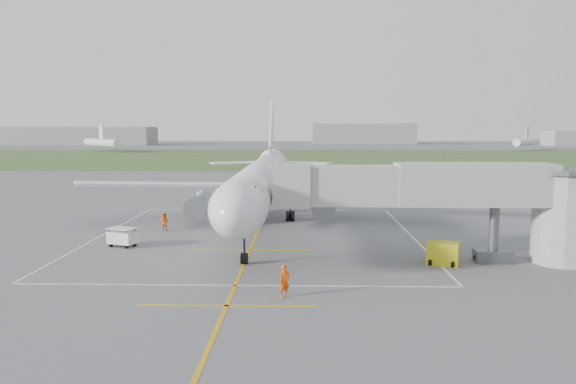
{
  "coord_description": "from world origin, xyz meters",
  "views": [
    {
      "loc": [
        4.14,
        -53.77,
        9.75
      ],
      "look_at": [
        2.87,
        -4.0,
        4.0
      ],
      "focal_mm": 35.0,
      "sensor_mm": 36.0,
      "label": 1
    }
  ],
  "objects_px": {
    "gpu_unit": "(443,253)",
    "ramp_worker_wing": "(164,222)",
    "baggage_cart": "(123,237)",
    "ramp_worker_nose": "(285,281)",
    "jet_bridge": "(463,197)",
    "airliner": "(260,182)"
  },
  "relations": [
    {
      "from": "gpu_unit",
      "to": "ramp_worker_wing",
      "type": "xyz_separation_m",
      "value": [
        -23.14,
        12.81,
        0.04
      ]
    },
    {
      "from": "gpu_unit",
      "to": "baggage_cart",
      "type": "distance_m",
      "value": 25.4
    },
    {
      "from": "ramp_worker_nose",
      "to": "gpu_unit",
      "type": "bearing_deg",
      "value": 1.13
    },
    {
      "from": "ramp_worker_nose",
      "to": "ramp_worker_wing",
      "type": "relative_size",
      "value": 1.11
    },
    {
      "from": "baggage_cart",
      "to": "ramp_worker_nose",
      "type": "distance_m",
      "value": 19.24
    },
    {
      "from": "jet_bridge",
      "to": "ramp_worker_nose",
      "type": "relative_size",
      "value": 12.36
    },
    {
      "from": "airliner",
      "to": "gpu_unit",
      "type": "xyz_separation_m",
      "value": [
        14.19,
        -15.08,
        -3.58
      ]
    },
    {
      "from": "jet_bridge",
      "to": "baggage_cart",
      "type": "height_order",
      "value": "jet_bridge"
    },
    {
      "from": "jet_bridge",
      "to": "ramp_worker_nose",
      "type": "height_order",
      "value": "jet_bridge"
    },
    {
      "from": "jet_bridge",
      "to": "gpu_unit",
      "type": "height_order",
      "value": "jet_bridge"
    },
    {
      "from": "jet_bridge",
      "to": "ramp_worker_wing",
      "type": "height_order",
      "value": "jet_bridge"
    },
    {
      "from": "ramp_worker_nose",
      "to": "jet_bridge",
      "type": "bearing_deg",
      "value": 0.3
    },
    {
      "from": "jet_bridge",
      "to": "baggage_cart",
      "type": "distance_m",
      "value": 27.03
    },
    {
      "from": "baggage_cart",
      "to": "ramp_worker_nose",
      "type": "relative_size",
      "value": 1.35
    },
    {
      "from": "gpu_unit",
      "to": "ramp_worker_nose",
      "type": "bearing_deg",
      "value": -122.99
    },
    {
      "from": "airliner",
      "to": "ramp_worker_wing",
      "type": "distance_m",
      "value": 9.89
    },
    {
      "from": "baggage_cart",
      "to": "ramp_worker_nose",
      "type": "xyz_separation_m",
      "value": [
        13.74,
        -13.47,
        0.15
      ]
    },
    {
      "from": "airliner",
      "to": "ramp_worker_wing",
      "type": "xyz_separation_m",
      "value": [
        -8.95,
        -2.27,
        -3.54
      ]
    },
    {
      "from": "airliner",
      "to": "jet_bridge",
      "type": "relative_size",
      "value": 2.0
    },
    {
      "from": "gpu_unit",
      "to": "ramp_worker_nose",
      "type": "xyz_separation_m",
      "value": [
        -11.05,
        -7.95,
        0.13
      ]
    },
    {
      "from": "gpu_unit",
      "to": "jet_bridge",
      "type": "bearing_deg",
      "value": 49.76
    },
    {
      "from": "gpu_unit",
      "to": "airliner",
      "type": "bearing_deg",
      "value": 154.53
    }
  ]
}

